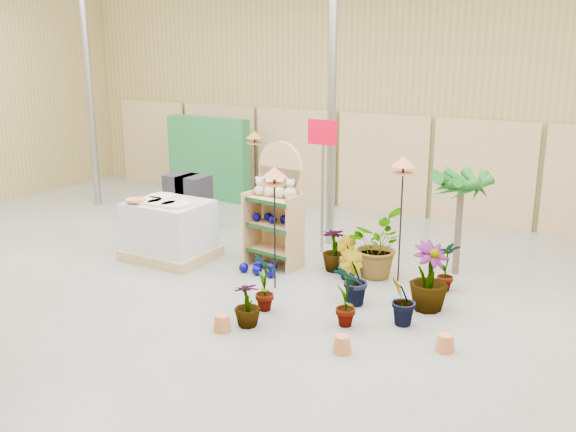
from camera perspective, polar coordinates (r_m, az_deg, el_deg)
name	(u,v)px	position (r m, az deg, el deg)	size (l,w,h in m)	color
room	(246,134)	(8.47, -3.76, 7.29)	(15.20, 12.10, 4.70)	slate
display_shelf	(278,210)	(9.88, -0.90, 0.58)	(0.87, 0.62, 1.93)	tan
teddy_bears	(276,189)	(9.71, -1.05, 2.40)	(0.71, 0.19, 0.31)	beige
gazing_balls_shelf	(274,219)	(9.81, -1.25, -0.26)	(0.71, 0.24, 0.13)	#030255
gazing_balls_floor	(260,268)	(9.71, -2.46, -4.67)	(0.63, 0.39, 0.15)	#030255
pallet_stack	(170,230)	(10.43, -10.47, -1.25)	(1.33, 1.11, 0.98)	tan
charcoal_planters	(188,202)	(12.11, -8.86, 1.28)	(0.80, 0.50, 1.00)	black
trellis_stock	(209,158)	(14.30, -7.08, 5.12)	(2.00, 0.30, 1.80)	#1F6933
offer_sign	(322,159)	(10.30, 3.08, 5.09)	(0.50, 0.08, 2.20)	gray
bird_table_front	(274,176)	(8.70, -1.22, 3.57)	(0.34, 0.34, 1.75)	black
bird_table_right	(403,166)	(9.09, 10.22, 4.42)	(0.34, 0.34, 1.85)	black
bird_table_back	(255,137)	(12.69, -2.99, 6.99)	(0.34, 0.34, 1.69)	black
palm	(462,182)	(9.65, 15.17, 2.94)	(0.70, 0.70, 1.66)	brown
potted_plant_0	(265,282)	(8.29, -2.03, -5.88)	(0.42, 0.28, 0.79)	#155715
potted_plant_1	(353,278)	(8.54, 5.80, -5.54)	(0.40, 0.32, 0.73)	#155715
potted_plant_3	(429,277)	(8.49, 12.43, -5.32)	(0.50, 0.50, 0.90)	#155715
potted_plant_4	(447,265)	(9.22, 13.91, -4.29)	(0.39, 0.26, 0.74)	#155715
potted_plant_5	(347,258)	(9.45, 5.23, -3.72)	(0.35, 0.28, 0.64)	#155715
potted_plant_6	(375,244)	(9.56, 7.73, -2.48)	(0.89, 0.77, 0.99)	#155715
potted_plant_7	(247,304)	(7.91, -3.63, -7.81)	(0.32, 0.32, 0.58)	#155715
potted_plant_8	(347,295)	(7.87, 5.27, -7.04)	(0.42, 0.29, 0.80)	#155715
potted_plant_9	(402,300)	(8.00, 10.11, -7.38)	(0.37, 0.30, 0.67)	#155715
potted_plant_11	(335,249)	(9.75, 4.19, -2.95)	(0.38, 0.38, 0.68)	#155715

